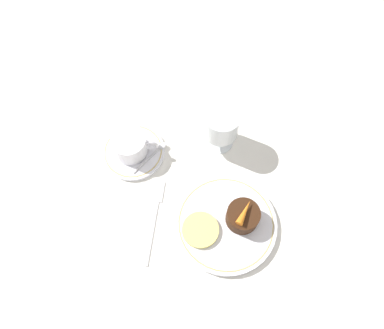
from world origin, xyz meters
The scene contains 10 objects.
ground_plane centered at (0.00, 0.00, 0.00)m, with size 3.00×3.00×0.00m, color white.
dinner_plate centered at (0.01, -0.06, 0.01)m, with size 0.22×0.22×0.01m.
saucer centered at (-0.21, 0.11, 0.01)m, with size 0.15×0.15×0.01m.
coffee_cup centered at (-0.21, 0.11, 0.04)m, with size 0.11×0.08×0.06m.
spoon centered at (-0.16, 0.10, 0.01)m, with size 0.08×0.09×0.00m.
wine_glass centered at (-0.01, 0.15, 0.08)m, with size 0.08×0.08×0.12m.
fork centered at (-0.14, -0.04, 0.00)m, with size 0.03×0.19×0.01m.
dessert_cake centered at (0.05, -0.05, 0.04)m, with size 0.07×0.07×0.04m.
carrot_garnish centered at (0.05, -0.05, 0.06)m, with size 0.04×0.06×0.02m.
pineapple_slice centered at (-0.04, -0.08, 0.02)m, with size 0.08×0.08×0.01m.
Camera 1 is at (-0.05, -0.28, 0.80)m, focal length 35.00 mm.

